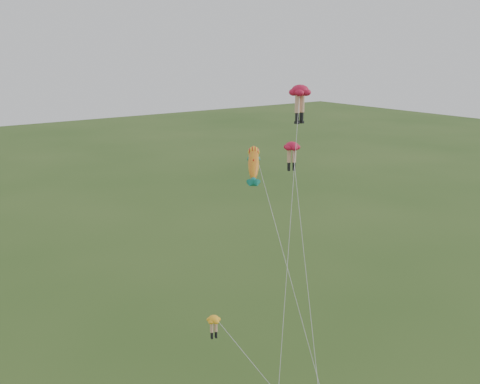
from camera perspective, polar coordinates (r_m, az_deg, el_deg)
legs_kite_red_high at (r=41.52m, az=6.40°, el=10.15°), size 9.65×9.15×20.31m
legs_kite_red_mid at (r=41.70m, az=5.60°, el=4.22°), size 6.99×11.24×15.98m
legs_kite_yellow at (r=33.62m, az=-2.22°, el=-14.22°), size 4.25×6.29×7.24m
fish_kite at (r=39.06m, az=1.50°, el=3.03°), size 2.77×10.89×16.23m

